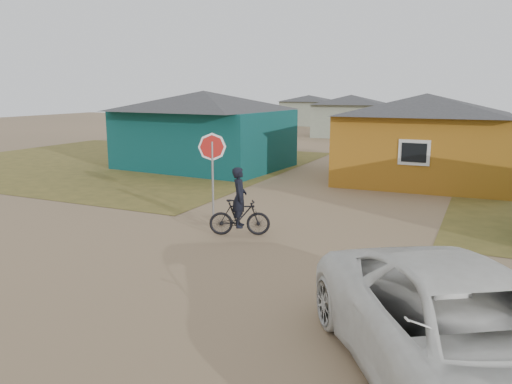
% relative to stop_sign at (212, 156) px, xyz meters
% --- Properties ---
extents(ground, '(120.00, 120.00, 0.00)m').
position_rel_stop_sign_xyz_m(ground, '(2.83, -4.50, -1.98)').
color(ground, '#8E7252').
extents(grass_nw, '(20.00, 18.00, 0.00)m').
position_rel_stop_sign_xyz_m(grass_nw, '(-11.17, 8.50, -1.98)').
color(grass_nw, brown).
rests_on(grass_nw, ground).
extents(house_teal, '(8.93, 7.08, 4.00)m').
position_rel_stop_sign_xyz_m(house_teal, '(-5.67, 9.00, 0.07)').
color(house_teal, '#0A3B3B').
rests_on(house_teal, ground).
extents(house_yellow, '(7.72, 6.76, 3.90)m').
position_rel_stop_sign_xyz_m(house_yellow, '(5.33, 9.49, 0.02)').
color(house_yellow, '#A36619').
rests_on(house_yellow, ground).
extents(house_pale_west, '(7.04, 6.15, 3.60)m').
position_rel_stop_sign_xyz_m(house_pale_west, '(-3.17, 29.50, -0.13)').
color(house_pale_west, gray).
rests_on(house_pale_west, ground).
extents(house_pale_north, '(6.28, 5.81, 3.40)m').
position_rel_stop_sign_xyz_m(house_pale_north, '(-11.17, 41.50, -0.23)').
color(house_pale_north, gray).
rests_on(house_pale_north, ground).
extents(stop_sign, '(0.88, 0.20, 2.73)m').
position_rel_stop_sign_xyz_m(stop_sign, '(0.00, 0.00, 0.00)').
color(stop_sign, gray).
rests_on(stop_sign, ground).
extents(cyclist, '(1.78, 1.14, 1.95)m').
position_rel_stop_sign_xyz_m(cyclist, '(1.72, -1.49, -1.27)').
color(cyclist, black).
rests_on(cyclist, ground).
extents(vehicle, '(5.75, 6.73, 1.72)m').
position_rel_stop_sign_xyz_m(vehicle, '(7.96, -7.01, -1.13)').
color(vehicle, white).
rests_on(vehicle, ground).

